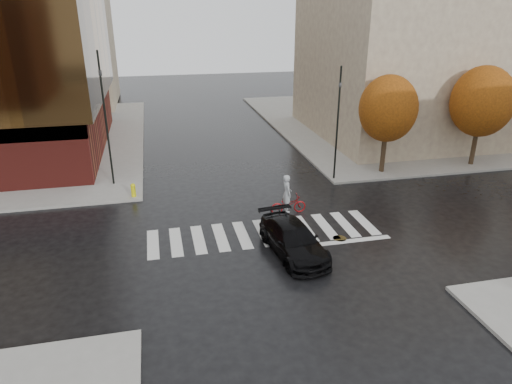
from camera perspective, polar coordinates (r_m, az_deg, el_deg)
The scene contains 13 objects.
ground at distance 22.77m, azimuth 1.26°, elevation -5.66°, with size 120.00×120.00×0.00m, color black.
sidewalk_ne at distance 49.25m, azimuth 19.61°, elevation 8.51°, with size 30.00×30.00×0.15m, color gray.
crosswalk at distance 23.19m, azimuth 0.96°, elevation -5.09°, with size 12.00×3.00×0.01m, color silver.
building_ne_tan at distance 42.63m, azimuth 19.31°, elevation 19.02°, with size 16.00×16.00×18.00m, color gray.
building_nw_far at distance 57.60m, azimuth -25.42°, elevation 19.71°, with size 14.00×12.00×20.00m, color gray.
tree_ne_a at distance 31.40m, azimuth 16.18°, elevation 9.96°, with size 3.80×3.80×6.50m.
tree_ne_b at distance 35.24m, azimuth 26.43°, elevation 10.08°, with size 4.20×4.20×6.89m.
sedan at distance 21.11m, azimuth 4.66°, elevation -5.92°, with size 2.00×4.92×1.43m, color black.
cyclist at distance 25.06m, azimuth 4.00°, elevation -1.06°, with size 2.00×0.78×2.26m.
traffic_light_nw at distance 29.23m, azimuth -18.41°, elevation 9.79°, with size 0.23×0.21×8.19m.
traffic_light_ne at distance 29.36m, azimuth 10.21°, elevation 9.23°, with size 0.16×0.19×7.19m.
fire_hydrant at distance 27.93m, azimuth -15.10°, elevation 0.32°, with size 0.29×0.29×0.82m.
manhole at distance 23.01m, azimuth 10.41°, elevation -5.72°, with size 0.68×0.68×0.01m, color #4B3C1A.
Camera 1 is at (-4.93, -19.53, 10.62)m, focal length 32.00 mm.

